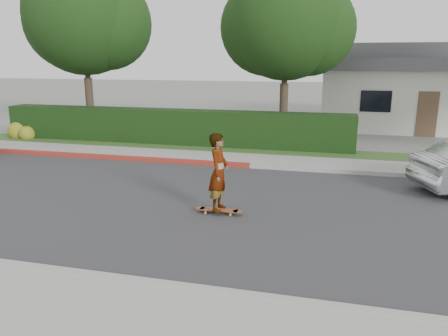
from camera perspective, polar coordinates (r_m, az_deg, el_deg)
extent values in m
plane|color=slate|center=(11.11, -5.68, -4.68)|extent=(120.00, 120.00, 0.00)
cube|color=#2D2D30|center=(11.10, -5.68, -4.66)|extent=(60.00, 8.00, 0.01)
cube|color=#9E9E99|center=(7.66, -16.39, -13.63)|extent=(60.00, 0.20, 0.15)
cube|color=gray|center=(7.01, -20.23, -16.85)|extent=(60.00, 1.60, 0.12)
cube|color=#9E9E99|center=(14.85, -0.36, 0.53)|extent=(60.00, 0.20, 0.15)
cube|color=maroon|center=(16.79, -17.12, 1.50)|extent=(12.00, 0.21, 0.15)
cube|color=gray|center=(15.70, 0.47, 1.22)|extent=(60.00, 1.60, 0.12)
cube|color=#2D4C1E|center=(17.23, 1.73, 2.35)|extent=(60.00, 1.60, 0.10)
cube|color=black|center=(18.53, -6.98, 5.28)|extent=(15.00, 1.00, 1.50)
sphere|color=#2D4C19|center=(21.90, -25.27, 4.33)|extent=(0.90, 0.90, 0.90)
sphere|color=#2D4C19|center=(21.37, -24.34, 4.08)|extent=(0.70, 0.70, 0.70)
cylinder|color=#33261C|center=(21.59, -17.08, 7.62)|extent=(0.36, 0.36, 2.70)
cylinder|color=#33261C|center=(21.48, -17.48, 12.99)|extent=(0.24, 0.24, 2.25)
sphere|color=black|center=(21.55, -17.90, 18.37)|extent=(5.20, 5.20, 5.20)
sphere|color=black|center=(22.30, -19.13, 17.59)|extent=(4.42, 4.42, 4.42)
sphere|color=black|center=(21.34, -15.24, 17.78)|extent=(4.16, 4.16, 4.16)
cylinder|color=#33261C|center=(19.13, 7.76, 7.08)|extent=(0.36, 0.36, 2.52)
cylinder|color=#33261C|center=(19.00, 7.95, 12.74)|extent=(0.24, 0.24, 2.10)
sphere|color=black|center=(19.05, 8.15, 18.43)|extent=(4.80, 4.80, 4.80)
sphere|color=black|center=(19.53, 5.81, 17.80)|extent=(4.08, 4.08, 4.08)
sphere|color=black|center=(19.25, 11.01, 17.38)|extent=(3.84, 3.84, 3.84)
cube|color=beige|center=(26.32, 23.97, 8.43)|extent=(10.00, 8.00, 3.00)
cube|color=#4C4C51|center=(26.24, 24.37, 12.33)|extent=(10.60, 8.60, 0.60)
cube|color=#4C4C51|center=(26.24, 24.51, 13.64)|extent=(8.40, 6.40, 0.80)
cube|color=black|center=(22.02, 19.21, 8.23)|extent=(1.40, 0.06, 1.00)
cube|color=brown|center=(22.39, 24.99, 6.37)|extent=(0.90, 0.06, 2.10)
cylinder|color=orange|center=(10.34, -2.43, -5.84)|extent=(0.06, 0.04, 0.06)
cylinder|color=orange|center=(10.49, -2.17, -5.53)|extent=(0.06, 0.04, 0.06)
cylinder|color=orange|center=(10.19, 0.85, -6.12)|extent=(0.06, 0.04, 0.06)
cylinder|color=orange|center=(10.35, 1.06, -5.80)|extent=(0.06, 0.04, 0.06)
cube|color=silver|center=(10.40, -2.30, -5.46)|extent=(0.05, 0.18, 0.03)
cube|color=silver|center=(10.26, 0.96, -5.74)|extent=(0.05, 0.18, 0.03)
cube|color=maroon|center=(10.32, -0.68, -5.48)|extent=(0.91, 0.23, 0.02)
cylinder|color=maroon|center=(10.43, -3.10, -5.27)|extent=(0.22, 0.22, 0.02)
cylinder|color=maroon|center=(10.22, 1.79, -5.68)|extent=(0.22, 0.22, 0.02)
imported|color=white|center=(10.05, -0.70, -0.55)|extent=(0.45, 0.67, 1.82)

